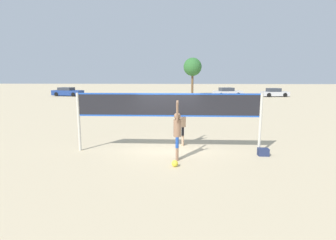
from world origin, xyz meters
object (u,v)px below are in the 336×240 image
(player_blocker, at_px, (183,121))
(parked_car_far, at_px, (274,93))
(player_spiker, at_px, (177,129))
(parked_car_near, at_px, (227,92))
(tree_left_cluster, at_px, (193,67))
(volleyball_net, at_px, (168,110))
(parked_car_mid, at_px, (68,92))
(volleyball, at_px, (175,163))
(gear_bag, at_px, (263,152))

(player_blocker, height_order, parked_car_far, player_blocker)
(player_spiker, bearing_deg, parked_car_far, -24.52)
(parked_car_near, height_order, tree_left_cluster, tree_left_cluster)
(player_spiker, bearing_deg, volleyball_net, 20.25)
(player_spiker, distance_m, parked_car_mid, 36.64)
(player_blocker, height_order, parked_car_near, player_blocker)
(parked_car_near, distance_m, parked_car_far, 7.22)
(player_spiker, relative_size, volleyball, 9.60)
(player_blocker, relative_size, parked_car_near, 0.45)
(volleyball_net, bearing_deg, volleyball, -79.75)
(player_blocker, relative_size, tree_left_cluster, 0.34)
(player_spiker, bearing_deg, player_blocker, -5.82)
(volleyball, height_order, parked_car_far, parked_car_far)
(parked_car_far, xyz_separation_m, tree_left_cluster, (-12.61, 3.04, 4.05))
(volleyball_net, height_order, parked_car_mid, volleyball_net)
(player_spiker, relative_size, parked_car_far, 0.53)
(volleyball_net, bearing_deg, tree_left_cluster, 85.95)
(tree_left_cluster, bearing_deg, volleyball, -93.31)
(player_spiker, xyz_separation_m, volleyball, (-0.07, -0.76, -1.07))
(volleyball_net, distance_m, player_spiker, 1.29)
(player_blocker, height_order, parked_car_mid, player_blocker)
(parked_car_near, height_order, parked_car_mid, parked_car_near)
(volleyball, bearing_deg, player_blocker, 84.39)
(volleyball_net, bearing_deg, parked_car_near, 75.91)
(gear_bag, xyz_separation_m, tree_left_cluster, (-1.42, 34.37, 4.49))
(gear_bag, bearing_deg, tree_left_cluster, 92.36)
(parked_car_mid, bearing_deg, volleyball_net, -50.92)
(player_spiker, distance_m, tree_left_cluster, 35.32)
(player_spiker, relative_size, player_blocker, 1.05)
(gear_bag, bearing_deg, player_blocker, 155.73)
(player_spiker, height_order, player_blocker, player_spiker)
(volleyball_net, height_order, player_blocker, volleyball_net)
(parked_car_mid, bearing_deg, tree_left_cluster, 18.29)
(volleyball, distance_m, parked_car_far, 35.95)
(player_blocker, relative_size, gear_bag, 5.23)
(player_blocker, distance_m, parked_car_mid, 34.89)
(player_blocker, bearing_deg, parked_car_mid, -148.27)
(volleyball, bearing_deg, player_spiker, 85.01)
(volleyball_net, bearing_deg, parked_car_mid, 119.96)
(player_blocker, bearing_deg, player_spiker, -5.82)
(gear_bag, relative_size, tree_left_cluster, 0.07)
(player_spiker, xyz_separation_m, parked_car_far, (14.62, 32.05, -0.59))
(volleyball, relative_size, tree_left_cluster, 0.04)
(parked_car_near, xyz_separation_m, parked_car_far, (7.22, -0.11, -0.03))
(volleyball, distance_m, parked_car_mid, 37.27)
(parked_car_near, bearing_deg, player_spiker, -114.58)
(volleyball_net, xyz_separation_m, volleyball, (0.33, -1.84, -1.66))
(parked_car_near, distance_m, tree_left_cluster, 7.34)
(volleyball_net, bearing_deg, parked_car_far, 64.13)
(player_blocker, height_order, gear_bag, player_blocker)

